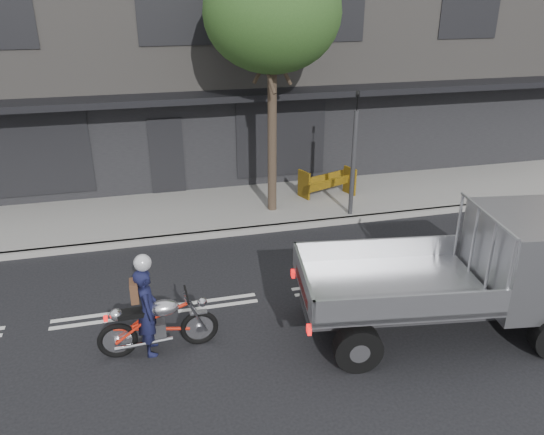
{
  "coord_description": "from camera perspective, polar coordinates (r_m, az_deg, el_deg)",
  "views": [
    {
      "loc": [
        -1.16,
        -9.14,
        5.86
      ],
      "look_at": [
        1.26,
        0.5,
        1.54
      ],
      "focal_mm": 35.0,
      "sensor_mm": 36.0,
      "label": 1
    }
  ],
  "objects": [
    {
      "name": "building_main",
      "position": [
        20.55,
        -11.39,
        17.86
      ],
      "size": [
        26.0,
        10.0,
        8.0
      ],
      "primitive_type": "cube",
      "color": "slate",
      "rests_on": "ground"
    },
    {
      "name": "flatbed_ute",
      "position": [
        10.38,
        23.95,
        -4.5
      ],
      "size": [
        5.32,
        2.74,
        2.36
      ],
      "rotation": [
        0.0,
        0.0,
        -0.14
      ],
      "color": "black",
      "rests_on": "ground"
    },
    {
      "name": "construction_barrier",
      "position": [
        15.6,
        6.22,
        3.55
      ],
      "size": [
        1.65,
        1.12,
        0.86
      ],
      "primitive_type": null,
      "rotation": [
        0.0,
        0.0,
        0.37
      ],
      "color": "#D5960B",
      "rests_on": "sidewalk"
    },
    {
      "name": "street_tree",
      "position": [
        13.77,
        0.02,
        21.06
      ],
      "size": [
        3.4,
        3.4,
        6.74
      ],
      "color": "#382B21",
      "rests_on": "ground"
    },
    {
      "name": "ground",
      "position": [
        10.92,
        -5.88,
        -9.12
      ],
      "size": [
        80.0,
        80.0,
        0.0
      ],
      "primitive_type": "plane",
      "color": "black",
      "rests_on": "ground"
    },
    {
      "name": "sidewalk",
      "position": [
        15.04,
        -8.61,
        0.59
      ],
      "size": [
        32.0,
        3.2,
        0.15
      ],
      "primitive_type": "cube",
      "color": "gray",
      "rests_on": "ground"
    },
    {
      "name": "kerb",
      "position": [
        13.59,
        -7.88,
        -1.96
      ],
      "size": [
        32.0,
        0.2,
        0.15
      ],
      "primitive_type": "cube",
      "color": "gray",
      "rests_on": "ground"
    },
    {
      "name": "motorcycle",
      "position": [
        9.51,
        -12.14,
        -11.04
      ],
      "size": [
        2.08,
        0.61,
        1.07
      ],
      "rotation": [
        0.0,
        0.0,
        0.02
      ],
      "color": "black",
      "rests_on": "ground"
    },
    {
      "name": "traffic_light_pole",
      "position": [
        14.23,
        8.74,
        6.0
      ],
      "size": [
        0.12,
        0.12,
        3.5
      ],
      "color": "#2D2D30",
      "rests_on": "ground"
    },
    {
      "name": "rider",
      "position": [
        9.37,
        -13.21,
        -9.82
      ],
      "size": [
        0.4,
        0.6,
        1.62
      ],
      "primitive_type": "imported",
      "rotation": [
        0.0,
        0.0,
        1.59
      ],
      "color": "#141638",
      "rests_on": "ground"
    }
  ]
}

